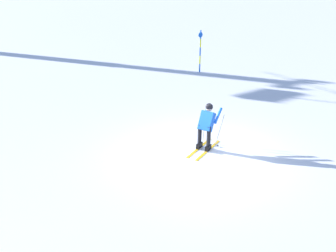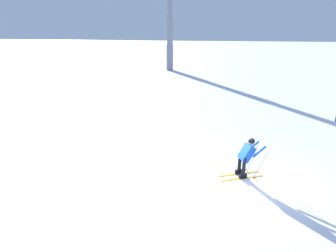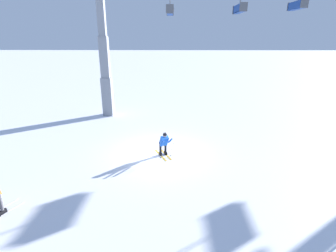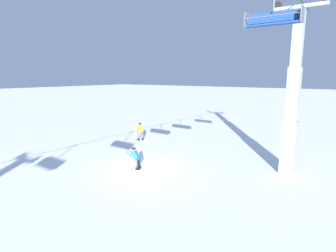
# 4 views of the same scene
# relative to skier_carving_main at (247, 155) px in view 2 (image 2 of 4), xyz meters

# --- Properties ---
(ground_plane) EXTENTS (260.00, 260.00, 0.00)m
(ground_plane) POSITION_rel_skier_carving_main_xyz_m (-0.31, 0.47, -0.87)
(ground_plane) COLOR white
(skier_carving_main) EXTENTS (1.19, 1.71, 1.64)m
(skier_carving_main) POSITION_rel_skier_carving_main_xyz_m (0.00, 0.00, 0.00)
(skier_carving_main) COLOR yellow
(skier_carving_main) RESTS_ON ground_plane
(lift_tower_far) EXTENTS (0.77, 2.34, 10.54)m
(lift_tower_far) POSITION_rel_skier_carving_main_xyz_m (26.86, 8.30, 3.49)
(lift_tower_far) COLOR gray
(lift_tower_far) RESTS_ON ground_plane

